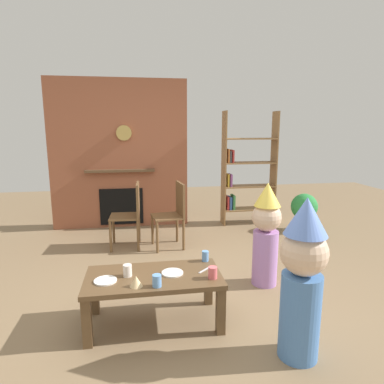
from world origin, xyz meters
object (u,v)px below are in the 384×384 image
(birthday_cake_slice, at_px, (136,281))
(paper_cup_near_right, at_px, (205,256))
(coffee_table, at_px, (154,283))
(paper_cup_far_left, at_px, (213,273))
(paper_cup_near_left, at_px, (127,270))
(paper_plate_rear, at_px, (105,281))
(paper_plate_front, at_px, (172,273))
(child_with_cone_hat, at_px, (302,276))
(dining_chair_left, at_px, (131,211))
(bookshelf, at_px, (245,174))
(paper_cup_center, at_px, (157,281))
(dining_chair_middle, at_px, (174,211))
(child_in_pink, at_px, (266,232))
(potted_plant_tall, at_px, (304,210))

(birthday_cake_slice, bearing_deg, paper_cup_near_right, 32.72)
(coffee_table, xyz_separation_m, paper_cup_far_left, (0.47, -0.13, 0.12))
(paper_cup_near_left, xyz_separation_m, paper_plate_rear, (-0.17, -0.07, -0.04))
(coffee_table, xyz_separation_m, paper_plate_front, (0.16, 0.01, 0.08))
(paper_plate_front, bearing_deg, child_with_cone_hat, -35.30)
(coffee_table, height_order, dining_chair_left, dining_chair_left)
(paper_cup_near_left, bearing_deg, bookshelf, 55.48)
(paper_cup_far_left, distance_m, dining_chair_left, 2.14)
(paper_plate_rear, xyz_separation_m, child_with_cone_hat, (1.40, -0.54, 0.19))
(birthday_cake_slice, bearing_deg, paper_plate_rear, 152.51)
(paper_cup_center, xyz_separation_m, paper_plate_front, (0.14, 0.21, -0.04))
(dining_chair_left, xyz_separation_m, dining_chair_middle, (0.58, -0.07, 0.00))
(coffee_table, bearing_deg, paper_plate_front, 3.64)
(dining_chair_left, bearing_deg, paper_cup_near_left, 92.07)
(child_in_pink, bearing_deg, dining_chair_middle, -81.79)
(paper_plate_rear, xyz_separation_m, birthday_cake_slice, (0.24, -0.13, 0.04))
(dining_chair_middle, distance_m, potted_plant_tall, 2.17)
(paper_cup_near_right, relative_size, birthday_cake_slice, 0.96)
(paper_cup_near_right, relative_size, paper_plate_front, 0.52)
(paper_plate_rear, distance_m, dining_chair_left, 1.96)
(paper_cup_center, bearing_deg, paper_plate_rear, 159.06)
(dining_chair_left, bearing_deg, bookshelf, -152.74)
(birthday_cake_slice, bearing_deg, dining_chair_middle, 75.63)
(child_with_cone_hat, bearing_deg, coffee_table, -0.00)
(coffee_table, bearing_deg, dining_chair_middle, 78.54)
(potted_plant_tall, bearing_deg, paper_cup_far_left, -130.78)
(birthday_cake_slice, relative_size, dining_chair_middle, 0.11)
(paper_plate_front, height_order, paper_plate_rear, same)
(birthday_cake_slice, bearing_deg, child_in_pink, 28.37)
(coffee_table, xyz_separation_m, dining_chair_left, (-0.21, 1.90, 0.15))
(paper_cup_near_left, distance_m, dining_chair_left, 1.88)
(child_with_cone_hat, relative_size, child_in_pink, 1.09)
(paper_cup_near_right, relative_size, paper_cup_center, 1.00)
(child_with_cone_hat, distance_m, potted_plant_tall, 3.19)
(dining_chair_left, bearing_deg, coffee_table, 98.48)
(paper_cup_center, height_order, paper_cup_far_left, paper_cup_far_left)
(paper_plate_rear, xyz_separation_m, child_in_pink, (1.58, 0.59, 0.14))
(paper_cup_near_right, xyz_separation_m, paper_plate_front, (-0.33, -0.22, -0.04))
(paper_cup_far_left, bearing_deg, paper_cup_near_left, 167.63)
(coffee_table, xyz_separation_m, child_in_pink, (1.19, 0.54, 0.21))
(bookshelf, distance_m, child_in_pink, 2.31)
(paper_cup_near_right, bearing_deg, child_in_pink, 24.18)
(paper_plate_front, bearing_deg, bookshelf, 61.10)
(child_with_cone_hat, xyz_separation_m, child_in_pink, (0.18, 1.14, -0.05))
(paper_plate_rear, bearing_deg, potted_plant_tall, 38.12)
(dining_chair_left, distance_m, potted_plant_tall, 2.73)
(paper_cup_near_right, relative_size, child_with_cone_hat, 0.08)
(paper_plate_rear, distance_m, child_in_pink, 1.69)
(paper_cup_far_left, bearing_deg, bookshelf, 67.38)
(paper_cup_near_right, bearing_deg, dining_chair_left, 112.45)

